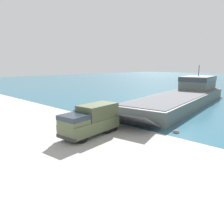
{
  "coord_description": "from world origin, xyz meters",
  "views": [
    {
      "loc": [
        20.26,
        -12.69,
        7.36
      ],
      "look_at": [
        2.4,
        5.84,
        1.78
      ],
      "focal_mm": 35.0,
      "sensor_mm": 36.0,
      "label": 1
    }
  ],
  "objects_px": {
    "military_truck": "(91,120)",
    "soldier_on_ramp": "(80,118)",
    "landing_craft": "(185,94)",
    "mooring_bollard": "(98,116)",
    "moored_boat_a": "(203,85)"
  },
  "relations": [
    {
      "from": "military_truck",
      "to": "soldier_on_ramp",
      "type": "distance_m",
      "value": 3.71
    },
    {
      "from": "landing_craft",
      "to": "mooring_bollard",
      "type": "distance_m",
      "value": 20.74
    },
    {
      "from": "landing_craft",
      "to": "soldier_on_ramp",
      "type": "distance_m",
      "value": 24.48
    },
    {
      "from": "soldier_on_ramp",
      "to": "moored_boat_a",
      "type": "height_order",
      "value": "moored_boat_a"
    },
    {
      "from": "landing_craft",
      "to": "military_truck",
      "type": "relative_size",
      "value": 5.16
    },
    {
      "from": "landing_craft",
      "to": "mooring_bollard",
      "type": "relative_size",
      "value": 46.99
    },
    {
      "from": "soldier_on_ramp",
      "to": "mooring_bollard",
      "type": "xyz_separation_m",
      "value": [
        -1.09,
        3.9,
        -0.64
      ]
    },
    {
      "from": "military_truck",
      "to": "soldier_on_ramp",
      "type": "relative_size",
      "value": 3.93
    },
    {
      "from": "landing_craft",
      "to": "moored_boat_a",
      "type": "xyz_separation_m",
      "value": [
        -10.08,
        34.09,
        -1.09
      ]
    },
    {
      "from": "military_truck",
      "to": "landing_craft",
      "type": "bearing_deg",
      "value": 178.35
    },
    {
      "from": "landing_craft",
      "to": "moored_boat_a",
      "type": "distance_m",
      "value": 35.57
    },
    {
      "from": "military_truck",
      "to": "mooring_bollard",
      "type": "xyz_separation_m",
      "value": [
        -4.54,
        5.13,
        -1.22
      ]
    },
    {
      "from": "landing_craft",
      "to": "moored_boat_a",
      "type": "bearing_deg",
      "value": 98.64
    },
    {
      "from": "landing_craft",
      "to": "military_truck",
      "type": "bearing_deg",
      "value": -93.7
    },
    {
      "from": "soldier_on_ramp",
      "to": "moored_boat_a",
      "type": "xyz_separation_m",
      "value": [
        -8.47,
        58.51,
        -0.43
      ]
    }
  ]
}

